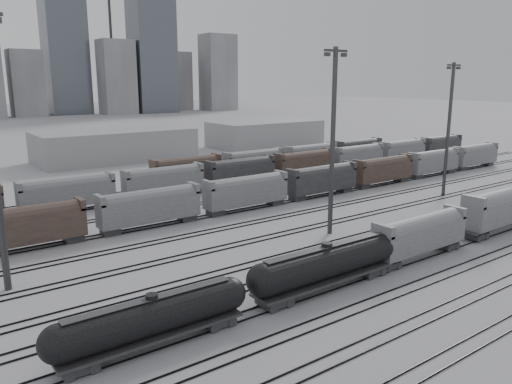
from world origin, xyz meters
TOP-DOWN VIEW (x-y plane):
  - ground at (0.00, 0.00)m, footprint 900.00×900.00m
  - tracks at (0.00, 17.50)m, footprint 220.00×71.50m
  - tank_car_a at (-22.93, 1.00)m, footprint 17.39×2.90m
  - tank_car_b at (-3.97, 1.00)m, footprint 19.23×3.21m
  - hopper_car_a at (11.44, 1.00)m, footprint 14.44×2.87m
  - hopper_car_b at (30.33, 1.00)m, footprint 16.43×3.26m
  - light_mast_c at (9.87, 14.48)m, footprint 4.01×0.64m
  - light_mast_d at (43.80, 19.16)m, footprint 3.83×0.61m
  - bg_string_near at (8.00, 32.00)m, footprint 151.00×3.00m
  - bg_string_mid at (18.00, 48.00)m, footprint 151.00×3.00m
  - bg_string_far at (35.50, 56.00)m, footprint 66.00×3.00m
  - warehouse_mid at (10.00, 95.00)m, footprint 40.00×18.00m
  - warehouse_right at (60.00, 95.00)m, footprint 35.00×18.00m
  - crane_right at (91.26, 305.00)m, footprint 42.00×1.80m

SIDE VIEW (x-z plane):
  - ground at x=0.00m, z-range 0.00..0.00m
  - tracks at x=0.00m, z-range 0.00..0.16m
  - tank_car_a at x=-22.93m, z-range 0.34..4.63m
  - tank_car_b at x=-3.97m, z-range 0.37..5.13m
  - bg_string_far at x=35.50m, z-range 0.00..5.60m
  - bg_string_near at x=8.00m, z-range 0.00..5.60m
  - bg_string_mid at x=18.00m, z-range 0.00..5.60m
  - hopper_car_a at x=11.44m, z-range 0.61..5.77m
  - hopper_car_b at x=30.33m, z-range 0.69..6.57m
  - warehouse_mid at x=10.00m, z-range 0.00..8.00m
  - warehouse_right at x=60.00m, z-range 0.00..8.00m
  - light_mast_d at x=43.80m, z-range 0.73..24.65m
  - light_mast_c at x=9.87m, z-range 0.76..25.84m
  - crane_right at x=91.26m, z-range 7.39..107.39m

